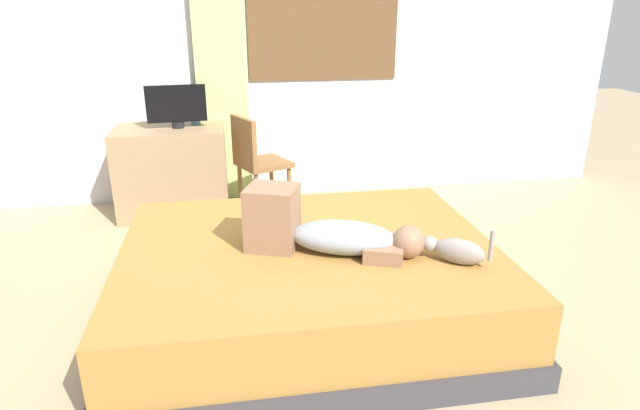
{
  "coord_description": "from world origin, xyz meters",
  "views": [
    {
      "loc": [
        -0.42,
        -2.66,
        1.67
      ],
      "look_at": [
        0.06,
        0.18,
        0.61
      ],
      "focal_mm": 29.93,
      "sensor_mm": 36.0,
      "label": 1
    }
  ],
  "objects_px": {
    "bed": "(308,281)",
    "desk": "(173,171)",
    "tv_monitor": "(176,106)",
    "person_lying": "(325,231)",
    "cup": "(196,119)",
    "cat": "(456,250)",
    "chair_by_desk": "(256,159)"
  },
  "relations": [
    {
      "from": "tv_monitor",
      "to": "cup",
      "type": "distance_m",
      "value": 0.23
    },
    {
      "from": "cat",
      "to": "tv_monitor",
      "type": "bearing_deg",
      "value": 124.67
    },
    {
      "from": "tv_monitor",
      "to": "cup",
      "type": "relative_size",
      "value": 5.49
    },
    {
      "from": "bed",
      "to": "chair_by_desk",
      "type": "height_order",
      "value": "chair_by_desk"
    },
    {
      "from": "person_lying",
      "to": "tv_monitor",
      "type": "height_order",
      "value": "tv_monitor"
    },
    {
      "from": "bed",
      "to": "person_lying",
      "type": "relative_size",
      "value": 2.25
    },
    {
      "from": "bed",
      "to": "desk",
      "type": "relative_size",
      "value": 2.31
    },
    {
      "from": "cat",
      "to": "cup",
      "type": "relative_size",
      "value": 3.45
    },
    {
      "from": "chair_by_desk",
      "to": "cat",
      "type": "bearing_deg",
      "value": -65.28
    },
    {
      "from": "bed",
      "to": "desk",
      "type": "height_order",
      "value": "desk"
    },
    {
      "from": "person_lying",
      "to": "desk",
      "type": "height_order",
      "value": "person_lying"
    },
    {
      "from": "tv_monitor",
      "to": "chair_by_desk",
      "type": "bearing_deg",
      "value": -20.91
    },
    {
      "from": "cat",
      "to": "chair_by_desk",
      "type": "distance_m",
      "value": 2.15
    },
    {
      "from": "person_lying",
      "to": "chair_by_desk",
      "type": "height_order",
      "value": "chair_by_desk"
    },
    {
      "from": "bed",
      "to": "person_lying",
      "type": "distance_m",
      "value": 0.36
    },
    {
      "from": "person_lying",
      "to": "cup",
      "type": "relative_size",
      "value": 10.57
    },
    {
      "from": "person_lying",
      "to": "cup",
      "type": "height_order",
      "value": "cup"
    },
    {
      "from": "person_lying",
      "to": "bed",
      "type": "bearing_deg",
      "value": 128.82
    },
    {
      "from": "tv_monitor",
      "to": "cup",
      "type": "height_order",
      "value": "tv_monitor"
    },
    {
      "from": "person_lying",
      "to": "chair_by_desk",
      "type": "bearing_deg",
      "value": 99.02
    },
    {
      "from": "person_lying",
      "to": "desk",
      "type": "distance_m",
      "value": 2.18
    },
    {
      "from": "cat",
      "to": "desk",
      "type": "xyz_separation_m",
      "value": [
        -1.59,
        2.19,
        -0.15
      ]
    },
    {
      "from": "tv_monitor",
      "to": "chair_by_desk",
      "type": "relative_size",
      "value": 0.56
    },
    {
      "from": "bed",
      "to": "cat",
      "type": "distance_m",
      "value": 0.84
    },
    {
      "from": "tv_monitor",
      "to": "desk",
      "type": "bearing_deg",
      "value": 180.0
    },
    {
      "from": "desk",
      "to": "chair_by_desk",
      "type": "distance_m",
      "value": 0.75
    },
    {
      "from": "person_lying",
      "to": "cat",
      "type": "height_order",
      "value": "person_lying"
    },
    {
      "from": "person_lying",
      "to": "desk",
      "type": "xyz_separation_m",
      "value": [
        -0.96,
        1.94,
        -0.2
      ]
    },
    {
      "from": "tv_monitor",
      "to": "cat",
      "type": "bearing_deg",
      "value": -55.33
    },
    {
      "from": "tv_monitor",
      "to": "chair_by_desk",
      "type": "height_order",
      "value": "tv_monitor"
    },
    {
      "from": "cup",
      "to": "chair_by_desk",
      "type": "distance_m",
      "value": 0.65
    },
    {
      "from": "bed",
      "to": "desk",
      "type": "bearing_deg",
      "value": 115.71
    }
  ]
}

